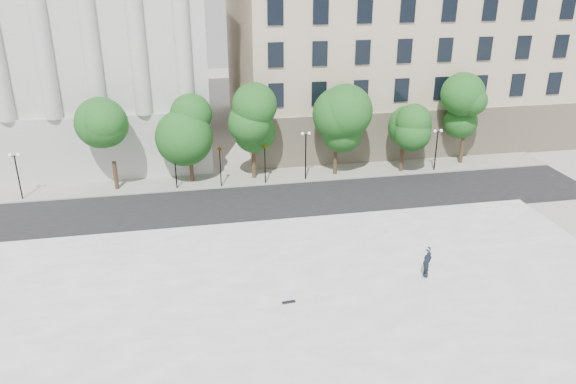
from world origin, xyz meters
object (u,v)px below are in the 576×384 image
person_lying (425,273)px  skateboard (289,302)px  traffic_light_west (219,148)px  traffic_light_east (265,145)px

person_lying → skateboard: (-8.78, -1.17, -0.23)m
traffic_light_west → person_lying: bearing=-58.6°
person_lying → skateboard: 8.86m
skateboard → person_lying: bearing=2.6°
traffic_light_east → skateboard: 19.60m
traffic_light_west → person_lying: traffic_light_west is taller
traffic_light_west → skateboard: bearing=-83.2°
traffic_light_west → skateboard: size_ratio=5.40×
traffic_light_east → skateboard: (-1.61, -19.28, -3.15)m
traffic_light_west → person_lying: size_ratio=2.10×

